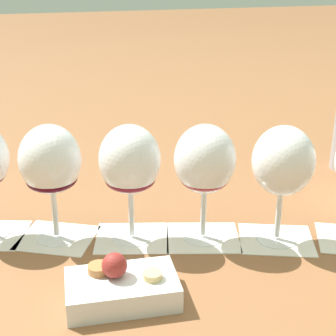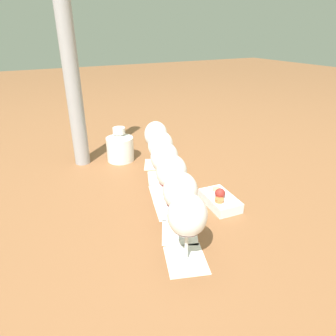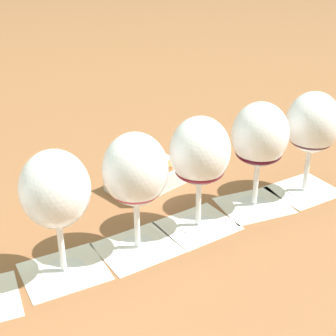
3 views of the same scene
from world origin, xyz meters
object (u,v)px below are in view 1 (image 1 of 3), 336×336
object	(u,v)px
snack_dish	(121,287)
wine_glass_4	(50,164)
wine_glass_3	(130,164)
wine_glass_1	(283,166)
wine_glass_2	(205,164)

from	to	relation	value
snack_dish	wine_glass_4	bearing A→B (deg)	-70.79
wine_glass_4	snack_dish	size ratio (longest dim) A/B	1.24
wine_glass_3	snack_dish	xyz separation A→B (m)	(0.05, 0.15, -0.11)
wine_glass_1	snack_dish	xyz separation A→B (m)	(0.27, 0.08, -0.11)
wine_glass_2	wine_glass_3	xyz separation A→B (m)	(0.11, -0.03, 0.00)
wine_glass_3	wine_glass_4	distance (m)	0.12
wine_glass_1	wine_glass_3	size ratio (longest dim) A/B	1.00
wine_glass_2	wine_glass_3	distance (m)	0.11
wine_glass_4	snack_dish	xyz separation A→B (m)	(-0.07, 0.19, -0.11)
wine_glass_4	wine_glass_2	bearing A→B (deg)	163.43
wine_glass_3	wine_glass_4	bearing A→B (deg)	-16.97
wine_glass_2	snack_dish	xyz separation A→B (m)	(0.16, 0.12, -0.11)
wine_glass_2	wine_glass_3	world-z (taller)	same
wine_glass_1	wine_glass_4	bearing A→B (deg)	-17.70
wine_glass_2	wine_glass_4	world-z (taller)	same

